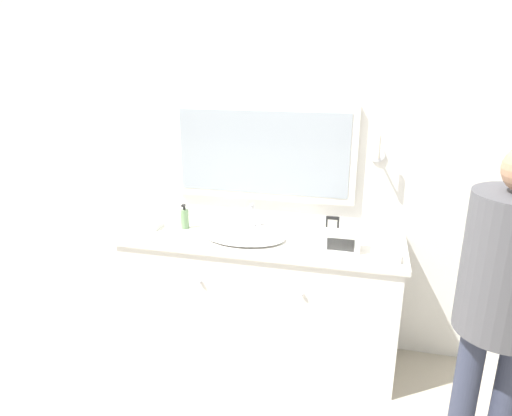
{
  "coord_description": "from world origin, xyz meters",
  "views": [
    {
      "loc": [
        0.63,
        -2.34,
        1.96
      ],
      "look_at": [
        -0.03,
        0.29,
        1.06
      ],
      "focal_mm": 32.0,
      "sensor_mm": 36.0,
      "label": 1
    }
  ],
  "objects": [
    {
      "name": "ground_plane",
      "position": [
        0.0,
        0.0,
        0.0
      ],
      "size": [
        14.0,
        14.0,
        0.0
      ],
      "primitive_type": "plane",
      "color": "#B2A893"
    },
    {
      "name": "wall_back",
      "position": [
        -0.0,
        0.59,
        1.28
      ],
      "size": [
        8.0,
        0.18,
        2.55
      ],
      "color": "white",
      "rests_on": "ground_plane"
    },
    {
      "name": "vanity_counter",
      "position": [
        0.0,
        0.29,
        0.43
      ],
      "size": [
        1.81,
        0.57,
        0.86
      ],
      "color": "white",
      "rests_on": "ground_plane"
    },
    {
      "name": "sink_basin",
      "position": [
        -0.1,
        0.26,
        0.88
      ],
      "size": [
        0.53,
        0.4,
        0.17
      ],
      "color": "white",
      "rests_on": "vanity_counter"
    },
    {
      "name": "soap_bottle",
      "position": [
        -0.54,
        0.34,
        0.93
      ],
      "size": [
        0.06,
        0.06,
        0.17
      ],
      "color": "#709966",
      "rests_on": "vanity_counter"
    },
    {
      "name": "appliance_box",
      "position": [
        0.51,
        0.22,
        0.92
      ],
      "size": [
        0.22,
        0.12,
        0.11
      ],
      "color": "white",
      "rests_on": "vanity_counter"
    },
    {
      "name": "picture_frame",
      "position": [
        0.44,
        0.41,
        0.93
      ],
      "size": [
        0.08,
        0.01,
        0.14
      ],
      "color": "black",
      "rests_on": "vanity_counter"
    },
    {
      "name": "hand_towel_near_sink",
      "position": [
        -0.77,
        0.29,
        0.89
      ],
      "size": [
        0.15,
        0.13,
        0.05
      ],
      "color": "white",
      "rests_on": "vanity_counter"
    },
    {
      "name": "hand_towel_far_corner",
      "position": [
        0.77,
        0.15,
        0.88
      ],
      "size": [
        0.16,
        0.11,
        0.03
      ],
      "color": "silver",
      "rests_on": "vanity_counter"
    },
    {
      "name": "metal_tray",
      "position": [
        0.74,
        0.42,
        0.87
      ],
      "size": [
        0.16,
        0.1,
        0.01
      ],
      "color": "silver",
      "rests_on": "vanity_counter"
    },
    {
      "name": "person",
      "position": [
        1.27,
        -0.3,
        1.0
      ],
      "size": [
        0.4,
        0.4,
        1.63
      ],
      "color": "#33384C",
      "rests_on": "ground_plane"
    }
  ]
}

